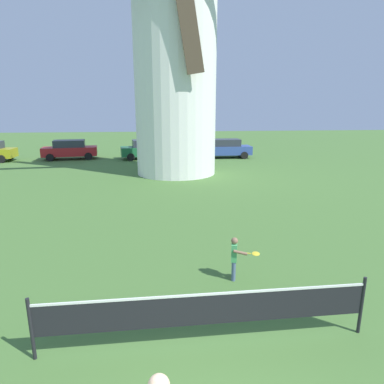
% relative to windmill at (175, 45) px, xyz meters
% --- Properties ---
extents(windmill, '(10.99, 5.64, 16.68)m').
position_rel_windmill_xyz_m(windmill, '(0.00, 0.00, 0.00)').
color(windmill, white).
rests_on(windmill, ground_plane).
extents(tennis_net, '(5.69, 0.06, 1.10)m').
position_rel_windmill_xyz_m(tennis_net, '(-0.63, -15.90, -6.94)').
color(tennis_net, black).
rests_on(tennis_net, ground_plane).
extents(player_far, '(0.65, 0.58, 1.06)m').
position_rel_windmill_xyz_m(player_far, '(0.42, -13.75, -7.02)').
color(player_far, slate).
rests_on(player_far, ground_plane).
extents(parked_car_red, '(4.44, 2.34, 1.56)m').
position_rel_windmill_xyz_m(parked_car_red, '(-8.20, 7.11, -6.82)').
color(parked_car_red, red).
rests_on(parked_car_red, ground_plane).
extents(parked_car_green, '(4.55, 2.36, 1.56)m').
position_rel_windmill_xyz_m(parked_car_green, '(-1.87, 6.62, -6.82)').
color(parked_car_green, '#1E6638').
rests_on(parked_car_green, ground_plane).
extents(parked_car_blue, '(4.32, 1.94, 1.56)m').
position_rel_windmill_xyz_m(parked_car_blue, '(4.56, 6.42, -6.82)').
color(parked_car_blue, '#334C99').
rests_on(parked_car_blue, ground_plane).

